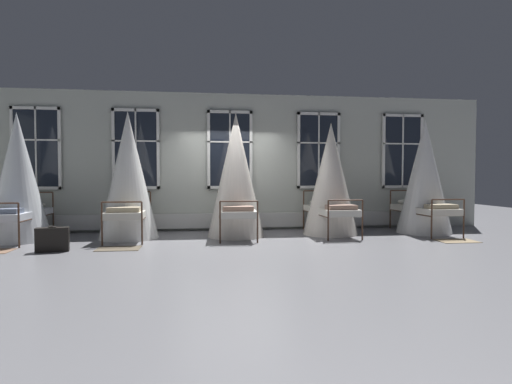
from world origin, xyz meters
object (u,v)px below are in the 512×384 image
(cot_fifth, at_px, (424,179))
(cot_second, at_px, (128,177))
(cot_third, at_px, (236,177))
(cot_first, at_px, (18,179))
(cot_fourth, at_px, (331,181))
(suitcase_dark, at_px, (52,239))

(cot_fifth, bearing_deg, cot_second, 88.45)
(cot_second, xyz_separation_m, cot_third, (2.36, -0.06, 0.00))
(cot_first, bearing_deg, cot_second, -88.12)
(cot_fifth, bearing_deg, cot_fourth, 86.97)
(suitcase_dark, bearing_deg, cot_fifth, 0.14)
(cot_fourth, bearing_deg, cot_second, 88.88)
(cot_second, height_order, cot_fifth, cot_second)
(cot_second, bearing_deg, cot_third, -92.45)
(cot_fourth, height_order, cot_fifth, cot_fifth)
(cot_first, xyz_separation_m, cot_fifth, (9.15, 0.00, 0.00))
(cot_third, bearing_deg, cot_second, 90.24)
(cot_third, xyz_separation_m, cot_fifth, (4.54, -0.00, -0.04))
(cot_first, height_order, cot_second, cot_second)
(cot_fifth, distance_m, suitcase_dark, 8.22)
(cot_first, relative_size, cot_fifth, 1.00)
(cot_fifth, bearing_deg, suitcase_dark, 99.33)
(cot_third, bearing_deg, cot_fifth, -88.42)
(cot_first, height_order, cot_fourth, cot_first)
(cot_first, relative_size, suitcase_dark, 4.62)
(cot_first, distance_m, cot_third, 4.61)
(cot_second, relative_size, suitcase_dark, 4.74)
(cot_second, distance_m, cot_fourth, 4.60)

